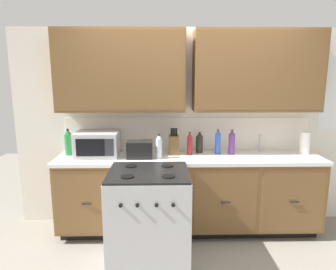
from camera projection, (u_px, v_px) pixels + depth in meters
name	position (u px, v px, depth m)	size (l,w,h in m)	color
ground_plane	(190.00, 243.00, 3.35)	(8.00, 8.00, 0.00)	gray
wall_unit	(189.00, 93.00, 3.52)	(4.17, 0.40, 2.37)	white
counter_run	(189.00, 193.00, 3.55)	(3.00, 0.64, 0.92)	black
stove_range	(149.00, 218.00, 2.92)	(0.76, 0.68, 0.95)	#B7B7BC
microwave	(97.00, 144.00, 3.44)	(0.48, 0.37, 0.28)	#B7B7BC
toaster	(140.00, 150.00, 3.36)	(0.28, 0.18, 0.19)	black
knife_block	(174.00, 145.00, 3.52)	(0.11, 0.14, 0.31)	brown
sink_faucet	(260.00, 143.00, 3.67)	(0.02, 0.02, 0.20)	#B2B5BA
paper_towel_roll	(305.00, 143.00, 3.54)	(0.12, 0.12, 0.26)	white
bottle_clear	(159.00, 147.00, 3.34)	(0.07, 0.07, 0.27)	silver
bottle_dark	(199.00, 143.00, 3.59)	(0.08, 0.08, 0.24)	black
bottle_blue	(218.00, 142.00, 3.54)	(0.06, 0.06, 0.29)	blue
bottle_violet	(232.00, 142.00, 3.52)	(0.07, 0.07, 0.29)	#663384
bottle_green	(68.00, 142.00, 3.47)	(0.08, 0.08, 0.31)	#237A38
bottle_red	(190.00, 144.00, 3.50)	(0.06, 0.06, 0.26)	maroon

